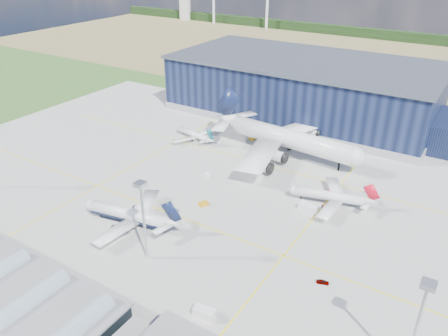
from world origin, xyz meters
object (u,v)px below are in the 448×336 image
(gse_tug_b, at_px, (203,204))
(gse_cart_b, at_px, (207,175))
(light_mast_center, at_px, (143,209))
(airliner_red, at_px, (330,191))
(hangar, at_px, (309,90))
(gse_tug_c, at_px, (253,138))
(light_mast_east, at_px, (420,315))
(airliner_navy, at_px, (128,208))
(airliner_regional, at_px, (194,131))
(car_a, at_px, (323,282))
(gse_van_a, at_px, (308,208))
(gse_van_c, at_px, (204,313))
(airliner_widebody, at_px, (290,129))

(gse_tug_b, xyz_separation_m, gse_cart_b, (-9.84, 16.77, -0.04))
(light_mast_center, relative_size, airliner_red, 0.82)
(hangar, xyz_separation_m, gse_tug_c, (-6.89, -41.67, -10.94))
(airliner_red, relative_size, gse_cart_b, 10.54)
(light_mast_east, height_order, airliner_navy, light_mast_east)
(airliner_regional, height_order, car_a, airliner_regional)
(light_mast_center, bearing_deg, airliner_red, 58.98)
(airliner_regional, bearing_deg, car_a, 157.50)
(hangar, bearing_deg, light_mast_center, -86.70)
(airliner_navy, bearing_deg, car_a, 175.56)
(airliner_red, xyz_separation_m, car_a, (11.76, -35.87, -4.06))
(gse_tug_b, bearing_deg, light_mast_east, 0.94)
(hangar, relative_size, gse_van_a, 26.01)
(gse_cart_b, bearing_deg, light_mast_east, -94.10)
(airliner_red, bearing_deg, gse_tug_b, 19.95)
(airliner_navy, relative_size, gse_tug_b, 11.50)
(gse_tug_c, bearing_deg, airliner_navy, -75.25)
(gse_cart_b, bearing_deg, light_mast_center, -138.53)
(hangar, distance_m, gse_van_a, 88.65)
(light_mast_east, distance_m, gse_tug_b, 74.84)
(gse_cart_b, distance_m, car_a, 62.69)
(airliner_regional, distance_m, gse_tug_b, 52.57)
(light_mast_center, height_order, gse_cart_b, light_mast_center)
(airliner_navy, relative_size, gse_cart_b, 12.31)
(airliner_regional, bearing_deg, gse_van_a, 169.51)
(hangar, relative_size, airliner_regional, 6.36)
(airliner_navy, xyz_separation_m, airliner_regional, (-20.23, 60.71, -1.63))
(airliner_navy, xyz_separation_m, gse_tug_c, (1.02, 73.84, -4.68))
(light_mast_center, relative_size, gse_van_c, 4.69)
(airliner_navy, bearing_deg, light_mast_center, 137.86)
(gse_cart_b, bearing_deg, gse_van_a, -66.78)
(airliner_red, distance_m, airliner_regional, 68.79)
(light_mast_east, distance_m, gse_cart_b, 91.02)
(light_mast_east, xyz_separation_m, airliner_red, (-34.13, 51.32, -10.85))
(airliner_widebody, bearing_deg, car_a, -53.66)
(airliner_navy, bearing_deg, airliner_red, -148.09)
(gse_van_c, distance_m, car_a, 30.49)
(airliner_regional, relative_size, gse_tug_c, 7.41)
(airliner_red, relative_size, gse_tug_c, 9.14)
(airliner_red, distance_m, car_a, 37.97)
(airliner_navy, relative_size, gse_van_c, 6.70)
(gse_tug_b, height_order, gse_van_a, gse_van_a)
(light_mast_east, distance_m, gse_tug_c, 115.68)
(airliner_widebody, xyz_separation_m, gse_cart_b, (-17.07, -31.03, -10.34))
(airliner_regional, xyz_separation_m, gse_cart_b, (23.21, -23.99, -3.14))
(gse_van_a, bearing_deg, gse_van_c, -168.32)
(airliner_red, relative_size, airliner_regional, 1.23)
(gse_van_a, bearing_deg, car_a, -136.16)
(hangar, distance_m, gse_cart_b, 79.72)
(airliner_red, height_order, car_a, airliner_red)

